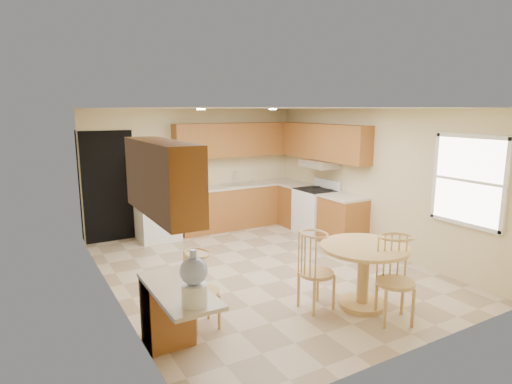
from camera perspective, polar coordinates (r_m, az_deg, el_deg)
floor at (r=6.85m, az=1.05°, el=-10.27°), size 5.50×5.50×0.00m
ceiling at (r=6.39m, az=1.14°, el=11.12°), size 4.50×5.50×0.02m
wall_back at (r=8.94m, az=-8.05°, el=2.95°), size 4.50×0.02×2.50m
wall_front at (r=4.45m, az=19.79°, el=-5.80°), size 4.50×0.02×2.50m
wall_left at (r=5.70m, az=-18.67°, el=-2.11°), size 0.02×5.50×2.50m
wall_right at (r=7.89m, az=15.24°, el=1.60°), size 0.02×5.50×2.50m
doorway at (r=8.47m, az=-19.01°, el=0.63°), size 0.90×0.02×2.10m
base_cab_back at (r=9.18m, az=-2.14°, el=-1.91°), size 2.75×0.60×0.87m
counter_back at (r=9.09m, az=-2.16°, el=0.88°), size 2.75×0.63×0.04m
base_cab_right_a at (r=9.24m, az=5.50°, el=-1.87°), size 0.60×0.59×0.87m
counter_right_a at (r=9.15m, az=5.55°, el=0.90°), size 0.63×0.59×0.04m
base_cab_right_b at (r=8.14m, az=11.46°, el=-3.82°), size 0.60×0.80×0.87m
counter_right_b at (r=8.03m, az=11.58°, el=-0.69°), size 0.63×0.80×0.04m
upper_cab_back at (r=9.09m, az=-2.61°, el=6.98°), size 2.75×0.33×0.70m
upper_cab_right at (r=8.60m, az=8.92°, el=6.63°), size 0.33×2.42×0.70m
upper_cab_left at (r=4.10m, az=-12.41°, el=1.82°), size 0.33×1.40×0.70m
sink at (r=9.08m, az=-2.30°, el=1.01°), size 0.78×0.44×0.01m
range_hood at (r=8.57m, az=8.52°, el=3.73°), size 0.50×0.76×0.14m
desk_pedestal at (r=4.84m, az=-11.72°, el=-15.31°), size 0.48×0.42×0.72m
desk_top at (r=4.35m, az=-10.30°, el=-12.73°), size 0.50×1.20×0.04m
window at (r=6.68m, az=26.49°, el=1.35°), size 0.06×1.12×1.30m
can_light_a at (r=7.23m, az=-7.35°, el=10.90°), size 0.14×0.14×0.02m
can_light_b at (r=7.88m, az=2.25°, el=10.99°), size 0.14×0.14×0.02m
refrigerator at (r=8.37m, az=-13.11°, el=-0.61°), size 0.74×0.72×1.68m
stove at (r=8.69m, az=7.95°, el=-2.52°), size 0.65×0.76×1.09m
dining_table at (r=5.63m, az=14.15°, el=-9.65°), size 1.10×1.10×0.81m
chair_table_a at (r=5.37m, az=8.73°, el=-9.65°), size 0.44×0.56×0.99m
chair_table_b at (r=5.27m, az=18.98°, el=-10.31°), size 0.45×0.52×1.02m
chair_desk at (r=4.93m, az=-6.86°, el=-12.19°), size 0.40×0.52×0.91m
water_crock at (r=3.89m, az=-8.28°, el=-11.57°), size 0.25×0.25×0.51m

